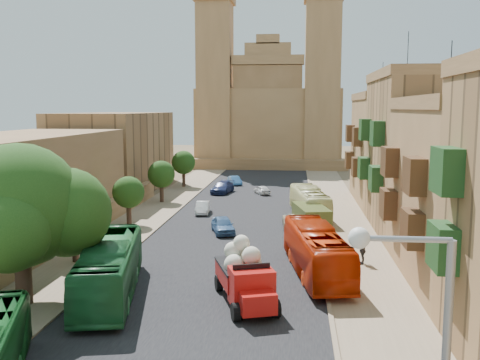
% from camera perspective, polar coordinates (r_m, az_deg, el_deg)
% --- Properties ---
extents(ground, '(260.00, 260.00, 0.00)m').
position_cam_1_polar(ground, '(25.48, -6.42, -16.90)').
color(ground, brown).
extents(road_surface, '(14.00, 140.00, 0.01)m').
position_cam_1_polar(road_surface, '(53.91, 0.45, -3.65)').
color(road_surface, black).
rests_on(road_surface, ground).
extents(sidewalk_east, '(5.00, 140.00, 0.01)m').
position_cam_1_polar(sidewalk_east, '(53.84, 10.58, -3.79)').
color(sidewalk_east, '#826E55').
rests_on(sidewalk_east, ground).
extents(sidewalk_west, '(5.00, 140.00, 0.01)m').
position_cam_1_polar(sidewalk_west, '(55.62, -9.36, -3.40)').
color(sidewalk_west, '#826E55').
rests_on(sidewalk_west, ground).
extents(kerb_east, '(0.25, 140.00, 0.12)m').
position_cam_1_polar(kerb_east, '(53.68, 7.92, -3.71)').
color(kerb_east, '#826E55').
rests_on(kerb_east, ground).
extents(kerb_west, '(0.25, 140.00, 0.12)m').
position_cam_1_polar(kerb_west, '(55.00, -6.84, -3.42)').
color(kerb_west, '#826E55').
rests_on(kerb_west, ground).
extents(townhouse_b, '(9.00, 14.00, 14.90)m').
position_cam_1_polar(townhouse_b, '(35.65, 23.63, -0.91)').
color(townhouse_b, olive).
rests_on(townhouse_b, ground).
extents(townhouse_c, '(9.00, 14.00, 17.40)m').
position_cam_1_polar(townhouse_c, '(48.96, 18.80, 2.96)').
color(townhouse_c, olive).
rests_on(townhouse_c, ground).
extents(townhouse_d, '(9.00, 14.00, 15.90)m').
position_cam_1_polar(townhouse_d, '(62.71, 15.97, 3.33)').
color(townhouse_d, olive).
rests_on(townhouse_d, ground).
extents(west_wall, '(1.00, 40.00, 1.80)m').
position_cam_1_polar(west_wall, '(47.11, -16.14, -4.50)').
color(west_wall, olive).
rests_on(west_wall, ground).
extents(west_building_low, '(10.00, 28.00, 8.40)m').
position_cam_1_polar(west_building_low, '(47.16, -23.41, -0.74)').
color(west_building_low, brown).
rests_on(west_building_low, ground).
extents(west_building_mid, '(10.00, 22.00, 10.00)m').
position_cam_1_polar(west_building_mid, '(70.73, -13.10, 2.94)').
color(west_building_mid, olive).
rests_on(west_building_mid, ground).
extents(church, '(28.00, 22.50, 36.30)m').
position_cam_1_polar(church, '(101.36, 3.14, 7.05)').
color(church, olive).
rests_on(church, ground).
extents(ficus_tree, '(8.78, 8.08, 8.78)m').
position_cam_1_polar(ficus_tree, '(30.80, -22.30, -2.98)').
color(ficus_tree, '#37251B').
rests_on(ficus_tree, ground).
extents(street_tree_a, '(2.82, 2.82, 4.34)m').
position_cam_1_polar(street_tree_a, '(38.54, -17.27, -4.18)').
color(street_tree_a, '#37251B').
rests_on(street_tree_a, ground).
extents(street_tree_b, '(2.90, 2.90, 4.46)m').
position_cam_1_polar(street_tree_b, '(49.59, -11.82, -1.31)').
color(street_tree_b, '#37251B').
rests_on(street_tree_b, ground).
extents(street_tree_c, '(3.08, 3.08, 4.73)m').
position_cam_1_polar(street_tree_c, '(60.98, -8.39, 0.60)').
color(street_tree_c, '#37251B').
rests_on(street_tree_c, ground).
extents(street_tree_d, '(3.19, 3.19, 4.91)m').
position_cam_1_polar(street_tree_d, '(72.58, -6.04, 1.85)').
color(street_tree_d, '#37251B').
rests_on(street_tree_d, ground).
extents(red_truck, '(4.11, 6.51, 3.60)m').
position_cam_1_polar(red_truck, '(29.45, 0.57, -10.12)').
color(red_truck, '#B4110D').
rests_on(red_truck, ground).
extents(olive_pickup, '(3.40, 5.64, 2.17)m').
position_cam_1_polar(olive_pickup, '(46.84, 7.59, -4.13)').
color(olive_pickup, '#404A1B').
rests_on(olive_pickup, ground).
extents(bus_green_north, '(4.97, 11.71, 3.18)m').
position_cam_1_polar(bus_green_north, '(31.47, -13.70, -9.15)').
color(bus_green_north, '#206631').
rests_on(bus_green_north, ground).
extents(bus_red_east, '(4.39, 11.34, 3.08)m').
position_cam_1_polar(bus_red_east, '(34.67, 8.15, -7.52)').
color(bus_red_east, red).
rests_on(bus_red_east, ground).
extents(bus_cream_east, '(4.00, 10.52, 2.86)m').
position_cam_1_polar(bus_cream_east, '(52.74, 7.43, -2.39)').
color(bus_cream_east, beige).
rests_on(bus_cream_east, ground).
extents(car_blue_a, '(2.80, 4.44, 1.41)m').
position_cam_1_polar(car_blue_a, '(45.68, -1.84, -4.82)').
color(car_blue_a, '#3E6696').
rests_on(car_blue_a, ground).
extents(car_white_a, '(1.62, 3.76, 1.20)m').
position_cam_1_polar(car_white_a, '(54.21, -4.01, -2.96)').
color(car_white_a, silver).
rests_on(car_white_a, ground).
extents(car_cream, '(2.20, 4.36, 1.18)m').
position_cam_1_polar(car_cream, '(48.40, 5.76, -4.28)').
color(car_cream, '#C4B494').
rests_on(car_cream, ground).
extents(car_dkblue, '(2.82, 5.19, 1.43)m').
position_cam_1_polar(car_dkblue, '(67.03, -1.88, -0.80)').
color(car_dkblue, '#182450').
rests_on(car_dkblue, ground).
extents(car_white_b, '(2.50, 3.43, 1.09)m').
position_cam_1_polar(car_white_b, '(66.28, 2.35, -1.05)').
color(car_white_b, white).
rests_on(car_white_b, ground).
extents(car_blue_b, '(2.48, 3.77, 1.18)m').
position_cam_1_polar(car_blue_b, '(74.47, -0.56, -0.05)').
color(car_blue_b, '#3A76BB').
rests_on(car_blue_b, ground).
extents(pedestrian_a, '(0.60, 0.45, 1.49)m').
position_cam_1_polar(pedestrian_a, '(31.08, 10.99, -10.92)').
color(pedestrian_a, '#29252B').
rests_on(pedestrian_a, ground).
extents(pedestrian_c, '(0.63, 1.21, 1.97)m').
position_cam_1_polar(pedestrian_c, '(37.65, 12.93, -7.29)').
color(pedestrian_c, '#2F2E30').
rests_on(pedestrian_c, ground).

